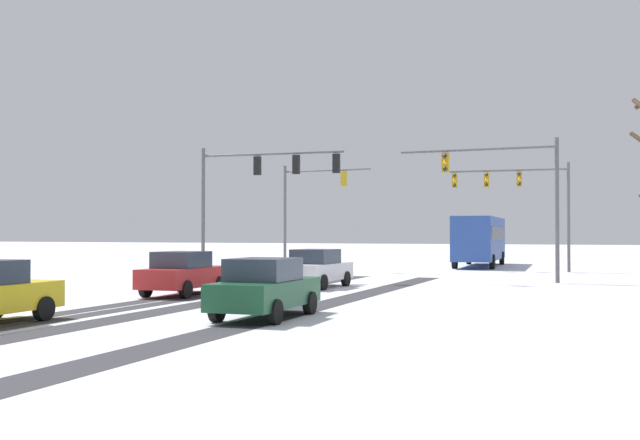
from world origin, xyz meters
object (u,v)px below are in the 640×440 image
object	(u,v)px
traffic_signal_far_right	(519,191)
car_white_lead	(317,268)
traffic_signal_near_right	(510,184)
bus_oncoming	(480,238)
traffic_signal_near_left	(258,181)
car_red_second	(183,273)
traffic_signal_far_left	(308,199)
car_dark_green_third	(265,288)

from	to	relation	value
traffic_signal_far_right	car_white_lead	bearing A→B (deg)	-111.50
traffic_signal_near_right	car_white_lead	xyz separation A→B (m)	(-7.40, -4.88, -3.67)
traffic_signal_near_right	bus_oncoming	distance (m)	18.22
traffic_signal_near_left	traffic_signal_near_right	bearing A→B (deg)	8.69
car_red_second	traffic_signal_near_right	bearing A→B (deg)	43.65
traffic_signal_near_left	bus_oncoming	bearing A→B (deg)	68.55
traffic_signal_near_left	traffic_signal_far_left	bearing A→B (deg)	97.97
car_red_second	traffic_signal_far_left	bearing A→B (deg)	97.41
traffic_signal_near_left	car_white_lead	size ratio (longest dim) A/B	1.75
car_white_lead	car_red_second	world-z (taller)	same
traffic_signal_far_left	traffic_signal_far_right	bearing A→B (deg)	17.63
traffic_signal_far_right	traffic_signal_near_right	bearing A→B (deg)	-85.99
traffic_signal_far_left	bus_oncoming	world-z (taller)	traffic_signal_far_left
traffic_signal_far_right	car_white_lead	world-z (taller)	traffic_signal_far_right
traffic_signal_near_left	bus_oncoming	xyz separation A→B (m)	(7.61, 19.37, -2.84)
traffic_signal_near_left	car_red_second	distance (m)	9.34
bus_oncoming	traffic_signal_near_left	bearing A→B (deg)	-111.45
traffic_signal_near_left	car_dark_green_third	world-z (taller)	traffic_signal_near_left
traffic_signal_near_left	traffic_signal_far_left	size ratio (longest dim) A/B	1.12
bus_oncoming	car_dark_green_third	bearing A→B (deg)	-91.09
car_white_lead	traffic_signal_far_left	bearing A→B (deg)	113.61
car_white_lead	car_red_second	bearing A→B (deg)	-121.59
car_white_lead	car_red_second	xyz separation A→B (m)	(-3.25, -5.28, 0.00)
traffic_signal_near_left	car_dark_green_third	bearing A→B (deg)	-63.38
traffic_signal_far_right	bus_oncoming	xyz separation A→B (m)	(-3.21, 5.78, -2.83)
traffic_signal_near_left	car_dark_green_third	distance (m)	16.07
car_red_second	car_dark_green_third	distance (m)	8.15
traffic_signal_near_left	car_red_second	xyz separation A→B (m)	(0.99, -8.38, -4.01)
bus_oncoming	traffic_signal_far_right	bearing A→B (deg)	-60.98
traffic_signal_far_left	car_white_lead	bearing A→B (deg)	-66.39
car_dark_green_third	traffic_signal_far_right	bearing A→B (deg)	82.05
traffic_signal_far_left	car_red_second	distance (m)	18.60
car_white_lead	car_dark_green_third	size ratio (longest dim) A/B	1.01
traffic_signal_far_right	car_dark_green_third	bearing A→B (deg)	-97.95
car_red_second	car_dark_green_third	xyz separation A→B (m)	(5.98, -5.53, 0.00)
car_red_second	bus_oncoming	world-z (taller)	bus_oncoming
traffic_signal_far_left	car_dark_green_third	xyz separation A→B (m)	(8.33, -23.63, -3.59)
traffic_signal_near_right	bus_oncoming	xyz separation A→B (m)	(-4.04, 17.59, -2.50)
car_white_lead	bus_oncoming	distance (m)	22.75
traffic_signal_near_left	bus_oncoming	size ratio (longest dim) A/B	0.66
traffic_signal_near_left	car_red_second	bearing A→B (deg)	-83.23
traffic_signal_near_right	car_white_lead	world-z (taller)	traffic_signal_near_right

